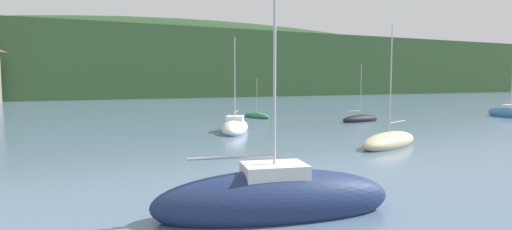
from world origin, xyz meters
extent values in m
cube|color=#2D4C28|center=(0.00, 148.48, 8.69)|extent=(352.00, 59.52, 17.37)
ellipsoid|color=#264223|center=(35.36, 163.36, 6.08)|extent=(246.40, 41.67, 38.34)
ellipsoid|color=navy|center=(-4.91, 30.71, 0.47)|extent=(8.40, 4.08, 2.10)
cylinder|color=#B7B7BC|center=(-4.91, 30.71, 4.99)|extent=(0.10, 0.10, 7.88)
cylinder|color=#ADADB2|center=(-6.30, 31.02, 2.00)|extent=(2.80, 0.70, 0.09)
cube|color=silver|center=(-4.91, 30.71, 1.39)|extent=(2.34, 1.89, 0.68)
ellipsoid|color=black|center=(18.40, 54.83, 0.23)|extent=(5.10, 2.11, 1.03)
cylinder|color=#B7B7BC|center=(18.40, 54.83, 3.30)|extent=(0.06, 0.06, 5.57)
cylinder|color=#ADADB2|center=(17.55, 54.73, 1.18)|extent=(1.69, 0.25, 0.05)
ellipsoid|color=#CCBC8E|center=(9.05, 40.38, 0.30)|extent=(6.92, 4.46, 1.33)
cylinder|color=#B7B7BC|center=(9.05, 40.38, 4.42)|extent=(0.08, 0.08, 7.51)
cylinder|color=#ADADB2|center=(10.23, 40.87, 1.57)|extent=(2.40, 1.06, 0.07)
ellipsoid|color=teal|center=(38.44, 51.50, 0.41)|extent=(3.84, 7.46, 1.81)
cylinder|color=#B7B7BC|center=(38.44, 51.50, 5.15)|extent=(0.09, 0.09, 8.50)
cube|color=silver|center=(38.44, 51.50, 1.19)|extent=(1.72, 2.25, 0.58)
ellipsoid|color=#2D754C|center=(10.30, 63.72, 0.21)|extent=(2.31, 4.54, 0.93)
cylinder|color=#B7B7BC|center=(10.30, 63.72, 2.56)|extent=(0.05, 0.05, 4.19)
cylinder|color=#ADADB2|center=(10.46, 62.94, 0.97)|extent=(0.37, 1.57, 0.05)
ellipsoid|color=white|center=(2.73, 52.31, 0.34)|extent=(5.21, 7.15, 1.51)
cylinder|color=#B7B7BC|center=(2.73, 52.31, 4.44)|extent=(0.08, 0.08, 7.37)
cylinder|color=#ADADB2|center=(3.47, 53.68, 1.64)|extent=(1.54, 2.77, 0.08)
cube|color=silver|center=(2.73, 52.31, 1.07)|extent=(2.07, 2.20, 0.63)
camera|label=1|loc=(-11.41, 18.49, 4.49)|focal=29.92mm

